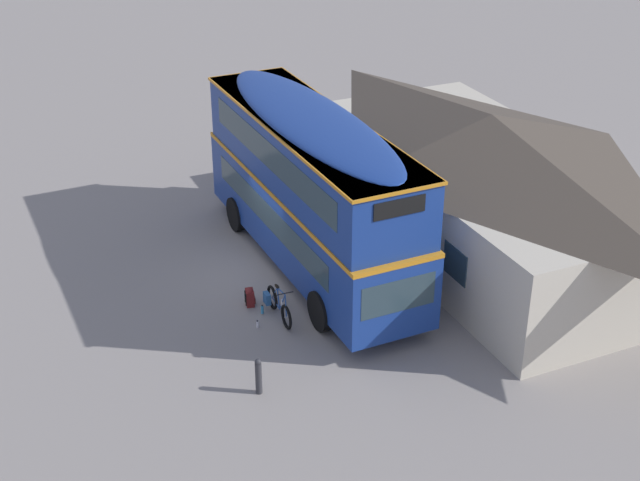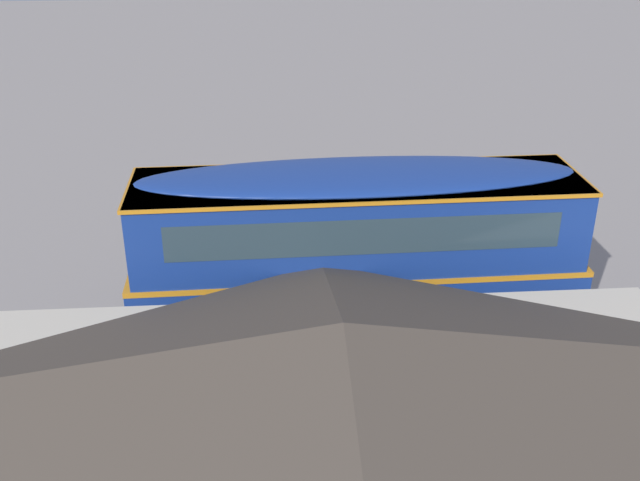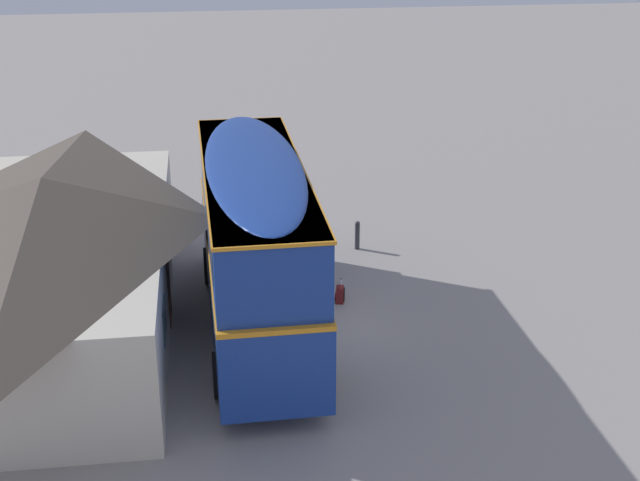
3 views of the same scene
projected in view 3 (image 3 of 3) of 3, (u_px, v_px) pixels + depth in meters
The scene contains 8 objects.
ground_plane at pixel (314, 331), 23.93m from camera, with size 120.00×120.00×0.00m, color gray.
double_decker_bus at pixel (256, 238), 23.06m from camera, with size 10.24×2.80×4.79m.
touring_bicycle at pixel (319, 278), 26.17m from camera, with size 1.75×0.46×1.05m.
backpack_on_ground at pixel (340, 294), 25.47m from camera, with size 0.38×0.32×0.51m.
water_bottle_blue_sports at pixel (332, 290), 26.01m from camera, with size 0.08×0.08×0.26m.
water_bottle_clear_plastic at pixel (341, 282), 26.59m from camera, with size 0.08×0.08×0.21m.
pub_building at pixel (50, 253), 23.38m from camera, with size 13.14×6.38×4.24m.
kerb_bollard at pixel (357, 235), 28.98m from camera, with size 0.16×0.16×0.97m.
Camera 3 is at (-21.00, 2.67, 11.43)m, focal length 50.11 mm.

